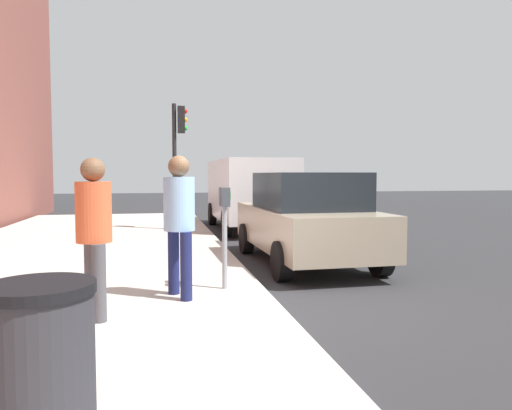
{
  "coord_description": "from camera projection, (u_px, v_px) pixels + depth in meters",
  "views": [
    {
      "loc": [
        -6.12,
        1.47,
        1.74
      ],
      "look_at": [
        0.84,
        0.04,
        1.29
      ],
      "focal_mm": 34.04,
      "sensor_mm": 36.0,
      "label": 1
    }
  ],
  "objects": [
    {
      "name": "sidewalk_slab",
      "position": [
        27.0,
        314.0,
        5.78
      ],
      "size": [
        28.0,
        6.0,
        0.15
      ],
      "primitive_type": "cube",
      "color": "#B7B2A8",
      "rests_on": "ground_plane"
    },
    {
      "name": "ground_plane",
      "position": [
        272.0,
        306.0,
        6.39
      ],
      "size": [
        80.0,
        80.0,
        0.0
      ],
      "primitive_type": "plane",
      "color": "#2B2B2D",
      "rests_on": "ground"
    },
    {
      "name": "traffic_signal",
      "position": [
        178.0,
        145.0,
        13.89
      ],
      "size": [
        0.24,
        0.44,
        3.6
      ],
      "color": "black",
      "rests_on": "sidewalk_slab"
    },
    {
      "name": "trash_bin",
      "position": [
        42.0,
        375.0,
        2.61
      ],
      "size": [
        0.59,
        0.59,
        1.01
      ],
      "color": "#2D2D33",
      "rests_on": "sidewalk_slab"
    },
    {
      "name": "pedestrian_at_meter",
      "position": [
        179.0,
        213.0,
        6.21
      ],
      "size": [
        0.52,
        0.4,
        1.83
      ],
      "rotation": [
        0.0,
        0.0,
        -1.21
      ],
      "color": "#191E4C",
      "rests_on": "sidewalk_slab"
    },
    {
      "name": "parked_van_far",
      "position": [
        249.0,
        190.0,
        15.16
      ],
      "size": [
        5.2,
        2.13,
        2.18
      ],
      "color": "silver",
      "rests_on": "ground_plane"
    },
    {
      "name": "parked_sedan_near",
      "position": [
        306.0,
        218.0,
        9.36
      ],
      "size": [
        4.44,
        2.04,
        1.77
      ],
      "color": "gray",
      "rests_on": "ground_plane"
    },
    {
      "name": "pedestrian_bystander",
      "position": [
        94.0,
        224.0,
        5.33
      ],
      "size": [
        0.51,
        0.39,
        1.77
      ],
      "rotation": [
        0.0,
        0.0,
        -1.24
      ],
      "color": "#47474C",
      "rests_on": "sidewalk_slab"
    },
    {
      "name": "parking_meter",
      "position": [
        225.0,
        216.0,
        6.68
      ],
      "size": [
        0.36,
        0.12,
        1.41
      ],
      "color": "gray",
      "rests_on": "sidewalk_slab"
    }
  ]
}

